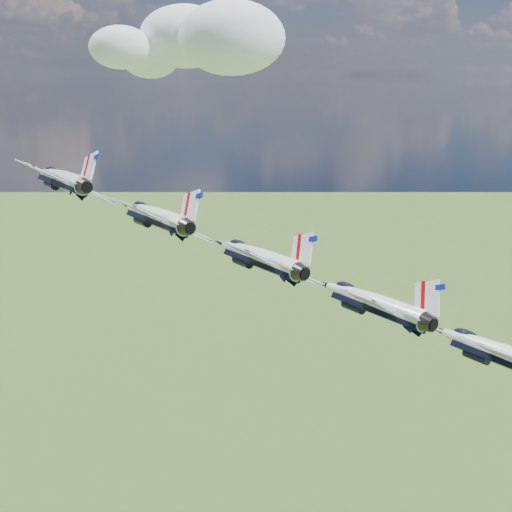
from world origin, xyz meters
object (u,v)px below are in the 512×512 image
object	(u,v)px
jet_0	(60,178)
jet_2	(256,256)
jet_4	(496,352)
jet_3	(370,301)
jet_1	(153,215)

from	to	relation	value
jet_0	jet_2	distance (m)	24.60
jet_2	jet_4	distance (m)	24.60
jet_0	jet_4	world-z (taller)	jet_0
jet_2	jet_3	world-z (taller)	jet_2
jet_0	jet_1	xyz separation A→B (m)	(9.33, -7.30, -3.31)
jet_0	jet_4	xyz separation A→B (m)	(37.33, -29.18, -13.23)
jet_0	jet_4	bearing A→B (deg)	-58.34
jet_1	jet_4	size ratio (longest dim) A/B	1.00
jet_3	jet_4	world-z (taller)	jet_3
jet_1	jet_3	bearing A→B (deg)	-58.34
jet_0	jet_2	xyz separation A→B (m)	(18.66, -14.59, -6.61)
jet_1	jet_3	size ratio (longest dim) A/B	1.00
jet_2	jet_3	xyz separation A→B (m)	(9.33, -7.30, -3.31)
jet_1	jet_3	xyz separation A→B (m)	(18.66, -14.59, -6.61)
jet_0	jet_2	size ratio (longest dim) A/B	1.00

